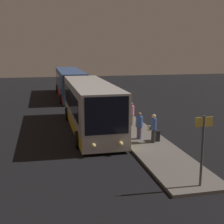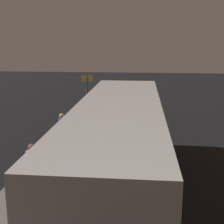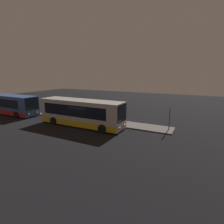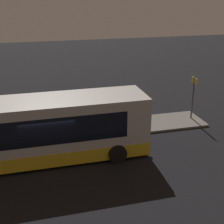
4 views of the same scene
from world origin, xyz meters
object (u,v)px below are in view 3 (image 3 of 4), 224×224
object	(u,v)px
passenger_boarding	(114,116)
passenger_waiting	(122,116)
passenger_with_bags	(94,113)
trash_bin	(96,119)
bus_lead	(81,113)
bus_second	(6,104)
sign_post	(170,115)
suitcase	(121,119)

from	to	relation	value
passenger_boarding	passenger_waiting	xyz separation A→B (m)	(0.90, 0.53, 0.05)
passenger_waiting	passenger_with_bags	distance (m)	4.16
passenger_boarding	trash_bin	distance (m)	2.48
bus_lead	passenger_boarding	bearing A→B (deg)	36.14
bus_second	passenger_waiting	size ratio (longest dim) A/B	7.47
bus_lead	bus_second	xyz separation A→B (m)	(-14.67, 0.00, -0.09)
sign_post	passenger_with_bags	bearing A→B (deg)	179.60
passenger_waiting	bus_second	bearing A→B (deg)	54.93
passenger_boarding	trash_bin	xyz separation A→B (m)	(-2.39, -0.43, -0.52)
passenger_with_bags	trash_bin	size ratio (longest dim) A/B	2.46
passenger_waiting	suitcase	distance (m)	0.75
suitcase	bus_second	bearing A→B (deg)	-170.00
bus_second	passenger_with_bags	size ratio (longest dim) A/B	7.65
passenger_with_bags	suitcase	bearing A→B (deg)	-174.09
suitcase	trash_bin	distance (m)	3.26
bus_second	suitcase	bearing A→B (deg)	10.00
sign_post	passenger_boarding	bearing A→B (deg)	-176.72
suitcase	trash_bin	bearing A→B (deg)	-156.17
passenger_boarding	passenger_with_bags	size ratio (longest dim) A/B	0.99
bus_lead	passenger_waiting	size ratio (longest dim) A/B	6.64
passenger_waiting	passenger_with_bags	size ratio (longest dim) A/B	1.02
trash_bin	bus_second	bearing A→B (deg)	-172.85
bus_second	sign_post	xyz separation A→B (m)	(24.54, 2.76, 0.37)
bus_lead	bus_second	bearing A→B (deg)	180.00
passenger_waiting	suitcase	bearing A→B (deg)	-3.26
bus_lead	suitcase	distance (m)	5.16
passenger_boarding	sign_post	size ratio (longest dim) A/B	0.57
passenger_boarding	passenger_with_bags	xyz separation A→B (m)	(-3.26, 0.45, 0.01)
bus_lead	passenger_waiting	distance (m)	5.09
bus_second	sign_post	distance (m)	24.70
passenger_boarding	suitcase	xyz separation A→B (m)	(0.59, 0.89, -0.54)
bus_second	sign_post	world-z (taller)	bus_second
passenger_waiting	suitcase	xyz separation A→B (m)	(-0.31, 0.36, -0.59)
passenger_waiting	trash_bin	xyz separation A→B (m)	(-3.29, -0.96, -0.57)
suitcase	sign_post	xyz separation A→B (m)	(6.03, -0.51, 1.39)
bus_lead	sign_post	xyz separation A→B (m)	(9.87, 2.76, 0.28)
bus_second	suitcase	world-z (taller)	bus_second
passenger_boarding	sign_post	bearing A→B (deg)	-83.06
bus_lead	passenger_waiting	xyz separation A→B (m)	(4.15, 2.91, -0.53)
sign_post	bus_second	bearing A→B (deg)	-173.59
bus_lead	sign_post	world-z (taller)	bus_lead
bus_second	passenger_waiting	world-z (taller)	bus_second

